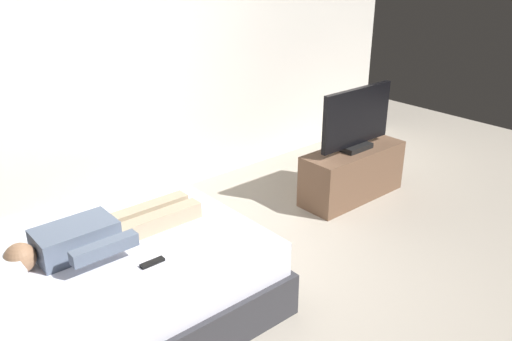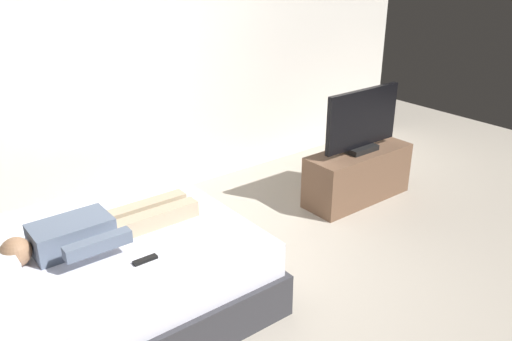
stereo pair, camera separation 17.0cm
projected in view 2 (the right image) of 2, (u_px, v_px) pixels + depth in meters
The scene contains 7 objects.
ground_plane at pixel (243, 296), 3.68m from camera, with size 10.00×10.00×0.00m, color #ADA393.
back_wall at pixel (153, 51), 4.72m from camera, with size 6.40×0.10×2.80m, color silver.
bed at pixel (96, 280), 3.41m from camera, with size 2.02×1.61×0.54m.
person at pixel (93, 230), 3.29m from camera, with size 1.26×0.46×0.18m.
remote at pixel (145, 260), 3.11m from camera, with size 0.15×0.04×0.02m, color black.
tv_stand at pixel (358, 175), 5.00m from camera, with size 1.10×0.40×0.50m, color brown.
tv at pixel (362, 122), 4.79m from camera, with size 0.88×0.20×0.59m.
Camera 2 is at (-1.79, -2.44, 2.27)m, focal length 36.66 mm.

